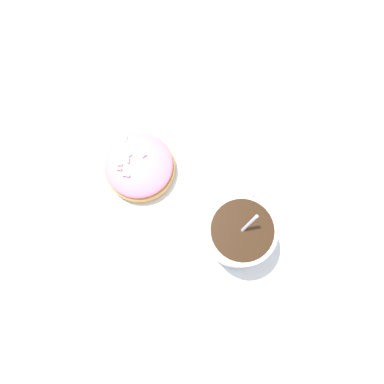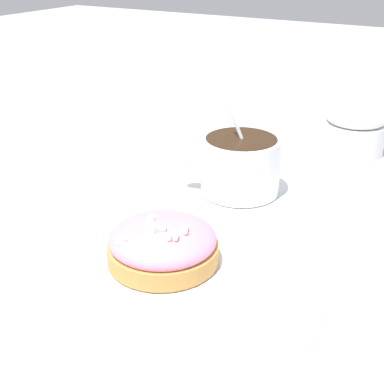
% 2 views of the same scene
% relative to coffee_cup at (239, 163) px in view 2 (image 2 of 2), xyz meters
% --- Properties ---
extents(ground_plane, '(3.00, 3.00, 0.00)m').
position_rel_coffee_cup_xyz_m(ground_plane, '(0.08, 0.01, -0.04)').
color(ground_plane, '#B2B2B7').
extents(paper_napkin, '(0.32, 0.31, 0.00)m').
position_rel_coffee_cup_xyz_m(paper_napkin, '(0.08, 0.01, -0.04)').
color(paper_napkin, white).
rests_on(paper_napkin, ground_plane).
extents(coffee_cup, '(0.09, 0.11, 0.10)m').
position_rel_coffee_cup_xyz_m(coffee_cup, '(0.00, 0.00, 0.00)').
color(coffee_cup, white).
rests_on(coffee_cup, paper_napkin).
extents(frosted_pastry, '(0.10, 0.10, 0.04)m').
position_rel_coffee_cup_xyz_m(frosted_pastry, '(0.17, 0.01, -0.02)').
color(frosted_pastry, '#D19347').
rests_on(frosted_pastry, paper_napkin).
extents(sugar_bowl, '(0.08, 0.08, 0.07)m').
position_rel_coffee_cup_xyz_m(sugar_bowl, '(-0.20, 0.08, -0.01)').
color(sugar_bowl, white).
rests_on(sugar_bowl, ground_plane).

